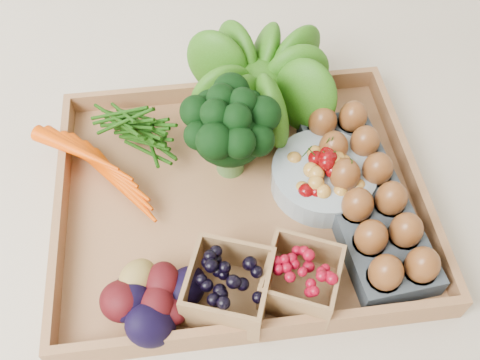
{
  "coord_description": "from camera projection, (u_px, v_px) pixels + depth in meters",
  "views": [
    {
      "loc": [
        -0.06,
        -0.46,
        0.7
      ],
      "look_at": [
        0.0,
        0.0,
        0.06
      ],
      "focal_mm": 40.0,
      "sensor_mm": 36.0,
      "label": 1
    }
  ],
  "objects": [
    {
      "name": "ground",
      "position": [
        240.0,
        202.0,
        0.84
      ],
      "size": [
        4.0,
        4.0,
        0.0
      ],
      "primitive_type": "plane",
      "color": "beige",
      "rests_on": "ground"
    },
    {
      "name": "tray",
      "position": [
        240.0,
        200.0,
        0.83
      ],
      "size": [
        0.55,
        0.45,
        0.01
      ],
      "primitive_type": "cube",
      "color": "#A37044",
      "rests_on": "ground"
    },
    {
      "name": "carrots",
      "position": [
        109.0,
        171.0,
        0.83
      ],
      "size": [
        0.18,
        0.13,
        0.04
      ],
      "primitive_type": null,
      "color": "#EA4600",
      "rests_on": "tray"
    },
    {
      "name": "lettuce",
      "position": [
        260.0,
        74.0,
        0.87
      ],
      "size": [
        0.16,
        0.16,
        0.16
      ],
      "primitive_type": "sphere",
      "color": "#224B0B",
      "rests_on": "tray"
    },
    {
      "name": "broccoli",
      "position": [
        230.0,
        145.0,
        0.81
      ],
      "size": [
        0.15,
        0.15,
        0.12
      ],
      "primitive_type": null,
      "color": "black",
      "rests_on": "tray"
    },
    {
      "name": "cherry_bowl",
      "position": [
        323.0,
        177.0,
        0.82
      ],
      "size": [
        0.16,
        0.16,
        0.04
      ],
      "primitive_type": "cylinder",
      "color": "#8C9EA5",
      "rests_on": "tray"
    },
    {
      "name": "egg_carton",
      "position": [
        363.0,
        199.0,
        0.8
      ],
      "size": [
        0.14,
        0.33,
        0.04
      ],
      "primitive_type": "cube",
      "rotation": [
        0.0,
        0.0,
        0.09
      ],
      "color": "#394148",
      "rests_on": "tray"
    },
    {
      "name": "potatoes",
      "position": [
        147.0,
        291.0,
        0.69
      ],
      "size": [
        0.15,
        0.15,
        0.09
      ],
      "primitive_type": null,
      "color": "#38090C",
      "rests_on": "tray"
    },
    {
      "name": "punnet_blackberry",
      "position": [
        229.0,
        287.0,
        0.7
      ],
      "size": [
        0.13,
        0.13,
        0.07
      ],
      "primitive_type": "cube",
      "rotation": [
        0.0,
        0.0,
        -0.35
      ],
      "color": "black",
      "rests_on": "tray"
    },
    {
      "name": "punnet_raspberry",
      "position": [
        301.0,
        278.0,
        0.71
      ],
      "size": [
        0.13,
        0.13,
        0.07
      ],
      "primitive_type": "cube",
      "rotation": [
        0.0,
        0.0,
        -0.42
      ],
      "color": "maroon",
      "rests_on": "tray"
    }
  ]
}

